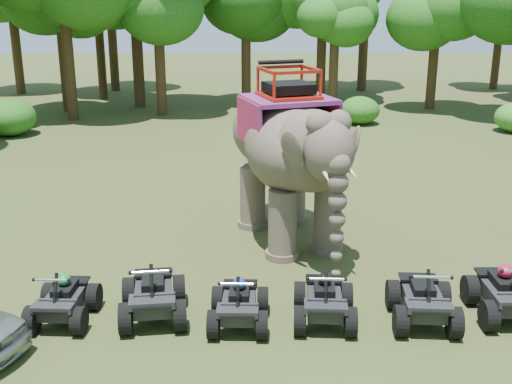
% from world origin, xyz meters
% --- Properties ---
extents(ground, '(110.00, 110.00, 0.00)m').
position_xyz_m(ground, '(0.00, 0.00, 0.00)').
color(ground, '#47381E').
rests_on(ground, ground).
extents(elephant, '(3.94, 5.97, 4.62)m').
position_xyz_m(elephant, '(0.90, 3.06, 2.31)').
color(elephant, brown).
rests_on(elephant, ground).
extents(atv_0, '(1.26, 1.65, 1.17)m').
position_xyz_m(atv_0, '(-3.92, -1.28, 0.59)').
color(atv_0, black).
rests_on(atv_0, ground).
extents(atv_1, '(1.47, 1.90, 1.32)m').
position_xyz_m(atv_1, '(-2.13, -1.20, 0.66)').
color(atv_1, black).
rests_on(atv_1, ground).
extents(atv_2, '(1.23, 1.64, 1.17)m').
position_xyz_m(atv_2, '(-0.40, -1.54, 0.59)').
color(atv_2, black).
rests_on(atv_2, ground).
extents(atv_3, '(1.34, 1.74, 1.22)m').
position_xyz_m(atv_3, '(1.30, -1.45, 0.61)').
color(atv_3, black).
rests_on(atv_3, ground).
extents(atv_4, '(1.42, 1.84, 1.28)m').
position_xyz_m(atv_4, '(3.26, -1.51, 0.64)').
color(atv_4, black).
rests_on(atv_4, ground).
extents(atv_5, '(1.31, 1.78, 1.30)m').
position_xyz_m(atv_5, '(4.99, -1.31, 0.65)').
color(atv_5, black).
rests_on(atv_5, ground).
extents(tree_0, '(5.51, 5.51, 7.87)m').
position_xyz_m(tree_0, '(0.00, 24.01, 3.94)').
color(tree_0, '#195114').
rests_on(tree_0, ground).
extents(tree_1, '(4.76, 4.76, 6.80)m').
position_xyz_m(tree_1, '(4.68, 21.73, 3.40)').
color(tree_1, '#195114').
rests_on(tree_1, ground).
extents(tree_2, '(5.19, 5.19, 7.41)m').
position_xyz_m(tree_2, '(10.21, 22.33, 3.71)').
color(tree_2, '#195114').
rests_on(tree_2, ground).
extents(tree_25, '(5.79, 5.79, 8.27)m').
position_xyz_m(tree_25, '(-8.89, 19.69, 4.13)').
color(tree_25, '#195114').
rests_on(tree_25, ground).
extents(tree_26, '(5.60, 5.60, 7.99)m').
position_xyz_m(tree_26, '(-4.51, 21.03, 4.00)').
color(tree_26, '#195114').
rests_on(tree_26, ground).
extents(tree_28, '(5.58, 5.58, 7.97)m').
position_xyz_m(tree_28, '(-9.74, 22.07, 3.98)').
color(tree_28, '#195114').
rests_on(tree_28, ground).
extents(tree_29, '(4.97, 4.97, 7.11)m').
position_xyz_m(tree_29, '(16.53, 29.50, 3.55)').
color(tree_29, '#195114').
rests_on(tree_29, ground).
extents(tree_30, '(6.91, 6.91, 9.88)m').
position_xyz_m(tree_30, '(7.62, 29.10, 4.94)').
color(tree_30, '#195114').
rests_on(tree_30, ground).
extents(tree_32, '(6.31, 6.31, 9.01)m').
position_xyz_m(tree_32, '(-14.34, 28.39, 4.51)').
color(tree_32, '#195114').
rests_on(tree_32, ground).
extents(tree_33, '(7.28, 7.28, 10.40)m').
position_xyz_m(tree_33, '(-6.02, 23.39, 5.20)').
color(tree_33, '#195114').
rests_on(tree_33, ground).
extents(tree_34, '(4.93, 4.93, 7.04)m').
position_xyz_m(tree_34, '(-8.65, 26.18, 3.52)').
color(tree_34, '#195114').
rests_on(tree_34, ground).
extents(tree_35, '(5.56, 5.56, 7.94)m').
position_xyz_m(tree_35, '(4.97, 29.64, 3.97)').
color(tree_35, '#195114').
rests_on(tree_35, ground).
extents(tree_36, '(5.56, 5.56, 7.95)m').
position_xyz_m(tree_36, '(4.31, 24.28, 3.97)').
color(tree_36, '#195114').
rests_on(tree_36, ground).
extents(tree_37, '(6.37, 6.37, 9.09)m').
position_xyz_m(tree_37, '(-8.54, 29.53, 4.55)').
color(tree_37, '#195114').
rests_on(tree_37, ground).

